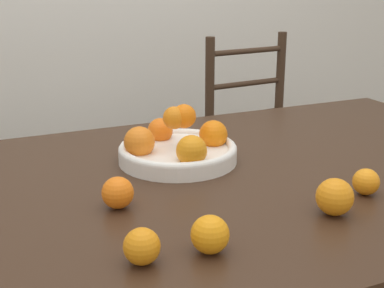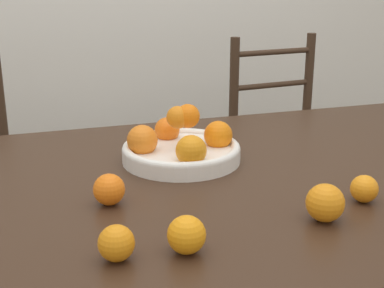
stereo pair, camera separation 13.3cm
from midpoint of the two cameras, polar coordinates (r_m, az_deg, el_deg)
name	(u,v)px [view 1 (the left image)]	position (r m, az deg, el deg)	size (l,w,h in m)	color
dining_table	(210,208)	(1.35, -0.85, -6.88)	(1.91, 1.07, 0.77)	#382316
fruit_bowl	(177,147)	(1.42, -4.23, -0.41)	(0.32, 0.32, 0.15)	white
orange_loose_0	(142,246)	(0.95, -9.45, -10.82)	(0.07, 0.07, 0.07)	orange
orange_loose_1	(335,197)	(1.14, 11.78, -5.61)	(0.08, 0.08, 0.08)	orange
orange_loose_2	(210,234)	(0.97, -2.03, -9.71)	(0.07, 0.07, 0.07)	orange
orange_loose_4	(366,182)	(1.26, 15.23, -3.97)	(0.06, 0.06, 0.06)	orange
orange_loose_5	(118,193)	(1.17, -11.19, -5.19)	(0.07, 0.07, 0.07)	orange
chair_right	(262,155)	(2.36, 5.90, -1.16)	(0.46, 0.44, 0.99)	#382619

